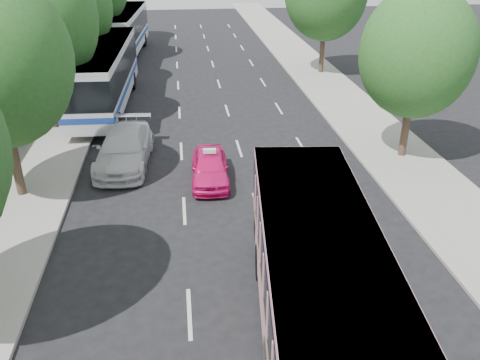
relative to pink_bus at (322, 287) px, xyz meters
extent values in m
plane|color=black|center=(-1.30, 4.00, -2.21)|extent=(120.00, 120.00, 0.00)
cube|color=#9E998E|center=(-9.80, 24.00, -2.13)|extent=(4.00, 90.00, 0.15)
cube|color=#9E998E|center=(7.20, 24.00, -2.15)|extent=(4.00, 90.00, 0.12)
cube|color=#9E998E|center=(-11.60, 24.00, -1.31)|extent=(0.30, 90.00, 1.50)
cylinder|color=#38281E|center=(-9.80, 10.00, -0.40)|extent=(0.36, 0.36, 3.61)
cylinder|color=#38281E|center=(-10.00, 18.00, -0.31)|extent=(0.36, 0.36, 3.80)
ellipsoid|color=#294E1C|center=(-10.00, 18.00, 3.69)|extent=(6.00, 6.00, 6.90)
cylinder|color=#38281E|center=(-9.90, 26.00, -0.46)|extent=(0.36, 0.36, 3.50)
ellipsoid|color=#294E1C|center=(-9.90, 26.00, 3.22)|extent=(5.52, 5.52, 6.35)
cylinder|color=#38281E|center=(-9.80, 34.00, -0.21)|extent=(0.36, 0.36, 3.99)
cylinder|color=#38281E|center=(-10.00, 42.00, -0.35)|extent=(0.36, 0.36, 3.72)
cylinder|color=#38281E|center=(7.40, 12.00, -0.59)|extent=(0.36, 0.36, 3.23)
ellipsoid|color=#294E1C|center=(7.40, 12.00, 2.81)|extent=(5.10, 5.10, 5.87)
sphere|color=#294E1C|center=(7.80, 11.70, 3.83)|extent=(3.32, 3.31, 3.31)
cylinder|color=#38281E|center=(7.70, 28.00, -0.31)|extent=(0.36, 0.36, 3.80)
cube|color=pink|center=(0.00, 0.00, -0.15)|extent=(3.91, 11.32, 2.97)
cube|color=#9E7A59|center=(0.00, 0.00, -0.49)|extent=(3.96, 11.35, 0.39)
cube|color=black|center=(0.00, 0.00, 0.40)|extent=(3.97, 11.36, 1.22)
cube|color=pink|center=(0.00, 0.00, 1.25)|extent=(3.94, 11.34, 0.18)
cylinder|color=black|center=(-0.88, 3.44, -1.63)|extent=(0.45, 1.18, 1.15)
cylinder|color=black|center=(1.58, 3.18, -1.63)|extent=(0.45, 1.18, 1.15)
imported|color=#E8146E|center=(-2.00, 10.47, -1.54)|extent=(1.76, 4.02, 1.35)
imported|color=silver|center=(-5.80, 12.73, -1.39)|extent=(2.69, 5.78, 1.63)
cube|color=silver|center=(-7.60, 21.41, -0.02)|extent=(3.08, 12.73, 3.22)
cube|color=black|center=(-7.60, 21.41, 0.37)|extent=(3.13, 12.76, 1.58)
cube|color=navy|center=(-7.60, 21.41, -0.84)|extent=(3.12, 12.75, 0.32)
cube|color=silver|center=(-7.60, 21.41, 1.51)|extent=(3.10, 12.75, 0.15)
cylinder|color=black|center=(-8.67, 25.45, -1.63)|extent=(0.37, 1.17, 1.16)
cylinder|color=black|center=(-6.28, 25.38, -1.63)|extent=(0.37, 1.17, 1.16)
cylinder|color=black|center=(-8.93, 17.02, -1.63)|extent=(0.37, 1.17, 1.16)
cylinder|color=black|center=(-6.54, 16.94, -1.63)|extent=(0.37, 1.17, 1.16)
cube|color=white|center=(-7.60, 35.91, -0.03)|extent=(3.49, 12.76, 3.21)
cube|color=black|center=(-7.60, 35.91, 0.37)|extent=(3.54, 12.79, 1.58)
cube|color=navy|center=(-7.60, 35.91, -0.84)|extent=(3.53, 12.78, 0.32)
cube|color=white|center=(-7.60, 35.91, 1.50)|extent=(3.51, 12.78, 0.15)
cylinder|color=black|center=(-8.53, 39.97, -1.63)|extent=(0.41, 1.18, 1.16)
cylinder|color=black|center=(-6.16, 39.82, -1.63)|extent=(0.41, 1.18, 1.16)
cylinder|color=black|center=(-9.07, 31.58, -1.63)|extent=(0.41, 1.18, 1.16)
cylinder|color=black|center=(-6.70, 31.43, -1.63)|extent=(0.41, 1.18, 1.16)
cube|color=silver|center=(-2.00, 10.47, -0.77)|extent=(0.56, 0.20, 0.18)
camera|label=1|loc=(-3.14, -9.46, 7.72)|focal=38.00mm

